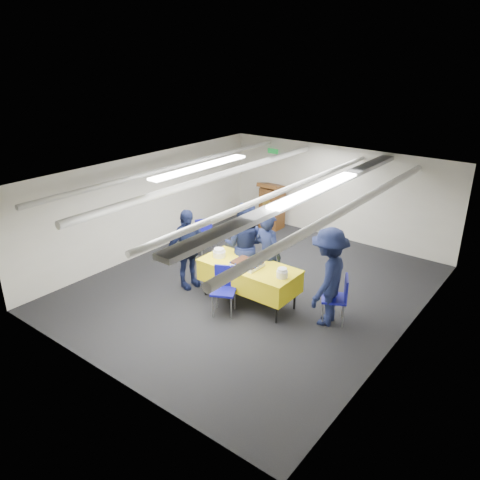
{
  "coord_description": "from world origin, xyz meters",
  "views": [
    {
      "loc": [
        4.91,
        -6.76,
        4.45
      ],
      "look_at": [
        -0.16,
        -0.2,
        1.05
      ],
      "focal_mm": 35.0,
      "sensor_mm": 36.0,
      "label": 1
    }
  ],
  "objects_px": {
    "chair_right": "(339,295)",
    "sailor_b": "(244,245)",
    "sheet_cake": "(247,264)",
    "chair_left": "(205,234)",
    "sailor_a": "(268,255)",
    "sailor_d": "(328,277)",
    "sailor_c": "(187,249)",
    "chair_near": "(225,285)",
    "serving_table": "(249,275)",
    "podium": "(272,206)"
  },
  "relations": [
    {
      "from": "podium",
      "to": "sailor_d",
      "type": "bearing_deg",
      "value": -44.42
    },
    {
      "from": "chair_near",
      "to": "chair_right",
      "type": "relative_size",
      "value": 1.0
    },
    {
      "from": "chair_right",
      "to": "serving_table",
      "type": "bearing_deg",
      "value": -166.32
    },
    {
      "from": "sheet_cake",
      "to": "sailor_b",
      "type": "relative_size",
      "value": 0.3
    },
    {
      "from": "serving_table",
      "to": "podium",
      "type": "height_order",
      "value": "podium"
    },
    {
      "from": "chair_right",
      "to": "sailor_b",
      "type": "bearing_deg",
      "value": 177.81
    },
    {
      "from": "sailor_a",
      "to": "sailor_d",
      "type": "height_order",
      "value": "sailor_d"
    },
    {
      "from": "sheet_cake",
      "to": "chair_near",
      "type": "bearing_deg",
      "value": -106.96
    },
    {
      "from": "chair_near",
      "to": "sheet_cake",
      "type": "bearing_deg",
      "value": 73.04
    },
    {
      "from": "serving_table",
      "to": "chair_right",
      "type": "relative_size",
      "value": 2.17
    },
    {
      "from": "sailor_c",
      "to": "chair_near",
      "type": "bearing_deg",
      "value": -90.77
    },
    {
      "from": "sheet_cake",
      "to": "sailor_c",
      "type": "xyz_separation_m",
      "value": [
        -1.34,
        -0.17,
        -0.0
      ]
    },
    {
      "from": "chair_near",
      "to": "chair_left",
      "type": "height_order",
      "value": "same"
    },
    {
      "from": "sailor_d",
      "to": "sailor_a",
      "type": "bearing_deg",
      "value": -107.53
    },
    {
      "from": "sailor_a",
      "to": "sailor_d",
      "type": "xyz_separation_m",
      "value": [
        1.38,
        -0.21,
        0.04
      ]
    },
    {
      "from": "sailor_d",
      "to": "serving_table",
      "type": "bearing_deg",
      "value": -88.96
    },
    {
      "from": "sailor_b",
      "to": "sailor_c",
      "type": "xyz_separation_m",
      "value": [
        -0.86,
        -0.71,
        -0.07
      ]
    },
    {
      "from": "podium",
      "to": "sailor_c",
      "type": "relative_size",
      "value": 0.77
    },
    {
      "from": "chair_near",
      "to": "sailor_d",
      "type": "xyz_separation_m",
      "value": [
        1.62,
        0.79,
        0.34
      ]
    },
    {
      "from": "chair_near",
      "to": "sailor_c",
      "type": "distance_m",
      "value": 1.27
    },
    {
      "from": "sailor_c",
      "to": "chair_left",
      "type": "bearing_deg",
      "value": 41.76
    },
    {
      "from": "chair_left",
      "to": "podium",
      "type": "bearing_deg",
      "value": 86.09
    },
    {
      "from": "chair_right",
      "to": "sailor_c",
      "type": "xyz_separation_m",
      "value": [
        -2.99,
        -0.63,
        0.28
      ]
    },
    {
      "from": "sailor_c",
      "to": "sailor_a",
      "type": "bearing_deg",
      "value": -50.7
    },
    {
      "from": "chair_near",
      "to": "chair_right",
      "type": "xyz_separation_m",
      "value": [
        1.79,
        0.93,
        0.0
      ]
    },
    {
      "from": "chair_right",
      "to": "sailor_b",
      "type": "height_order",
      "value": "sailor_b"
    },
    {
      "from": "chair_left",
      "to": "serving_table",
      "type": "bearing_deg",
      "value": -28.09
    },
    {
      "from": "chair_near",
      "to": "sailor_a",
      "type": "xyz_separation_m",
      "value": [
        0.24,
        1.0,
        0.3
      ]
    },
    {
      "from": "sailor_a",
      "to": "sailor_c",
      "type": "relative_size",
      "value": 1.03
    },
    {
      "from": "serving_table",
      "to": "sailor_b",
      "type": "height_order",
      "value": "sailor_b"
    },
    {
      "from": "sailor_d",
      "to": "sheet_cake",
      "type": "bearing_deg",
      "value": -86.65
    },
    {
      "from": "sheet_cake",
      "to": "chair_right",
      "type": "relative_size",
      "value": 0.61
    },
    {
      "from": "sailor_a",
      "to": "sailor_b",
      "type": "xyz_separation_m",
      "value": [
        -0.58,
        0.01,
        0.04
      ]
    },
    {
      "from": "sheet_cake",
      "to": "chair_left",
      "type": "distance_m",
      "value": 2.38
    },
    {
      "from": "sheet_cake",
      "to": "podium",
      "type": "height_order",
      "value": "podium"
    },
    {
      "from": "chair_left",
      "to": "sailor_a",
      "type": "relative_size",
      "value": 0.52
    },
    {
      "from": "podium",
      "to": "sailor_d",
      "type": "distance_m",
      "value": 4.72
    },
    {
      "from": "sailor_a",
      "to": "sailor_d",
      "type": "bearing_deg",
      "value": 178.34
    },
    {
      "from": "chair_right",
      "to": "sailor_d",
      "type": "bearing_deg",
      "value": -140.33
    },
    {
      "from": "serving_table",
      "to": "chair_near",
      "type": "relative_size",
      "value": 2.17
    },
    {
      "from": "serving_table",
      "to": "chair_near",
      "type": "xyz_separation_m",
      "value": [
        -0.15,
        -0.53,
        -0.03
      ]
    },
    {
      "from": "podium",
      "to": "sailor_a",
      "type": "distance_m",
      "value": 3.68
    },
    {
      "from": "sailor_b",
      "to": "sailor_c",
      "type": "relative_size",
      "value": 1.08
    },
    {
      "from": "sailor_b",
      "to": "sailor_a",
      "type": "bearing_deg",
      "value": 156.04
    },
    {
      "from": "chair_left",
      "to": "sailor_c",
      "type": "bearing_deg",
      "value": -61.73
    },
    {
      "from": "sailor_b",
      "to": "sheet_cake",
      "type": "bearing_deg",
      "value": 108.92
    },
    {
      "from": "sailor_b",
      "to": "chair_left",
      "type": "bearing_deg",
      "value": -44.07
    },
    {
      "from": "chair_right",
      "to": "sailor_c",
      "type": "bearing_deg",
      "value": -168.13
    },
    {
      "from": "sheet_cake",
      "to": "chair_near",
      "type": "height_order",
      "value": "chair_near"
    },
    {
      "from": "sailor_c",
      "to": "sailor_d",
      "type": "relative_size",
      "value": 0.93
    }
  ]
}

